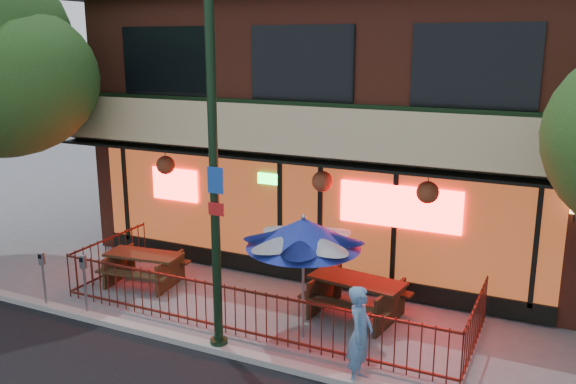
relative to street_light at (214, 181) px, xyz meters
name	(u,v)px	position (x,y,z in m)	size (l,w,h in m)	color
ground	(230,340)	(0.00, 0.40, -3.15)	(80.00, 80.00, 0.00)	gray
curb	(216,348)	(0.00, -0.10, -3.09)	(80.00, 0.25, 0.12)	#999993
restaurant_building	(360,91)	(0.00, 7.51, 0.98)	(12.96, 9.49, 8.05)	maroon
patio_fence	(243,299)	(0.00, 0.91, -2.52)	(8.44, 2.62, 1.00)	#48170F
street_light	(214,181)	(0.00, 0.00, 0.00)	(0.43, 0.32, 7.00)	black
picnic_table_left	(144,264)	(-3.19, 1.90, -2.66)	(1.88, 1.53, 0.74)	#402C17
picnic_table_right	(357,292)	(1.80, 2.37, -2.61)	(2.09, 1.71, 0.81)	#322111
patio_umbrella	(303,233)	(1.18, 1.10, -1.09)	(2.12, 2.12, 2.42)	gray
pedestrian	(360,335)	(2.66, 0.05, -2.31)	(0.61, 0.40, 1.68)	#5A88B4
parking_meter_near	(84,276)	(-3.15, 0.00, -2.26)	(0.14, 0.13, 1.31)	gray
parking_meter_far	(43,271)	(-4.20, -0.08, -2.31)	(0.14, 0.13, 1.24)	gray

